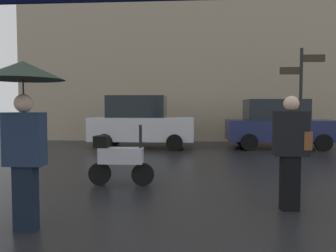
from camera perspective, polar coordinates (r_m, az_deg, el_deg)
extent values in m
cube|color=black|center=(4.70, -23.28, -11.35)|extent=(0.28, 0.18, 0.84)
cube|color=#1E2D47|center=(4.58, -23.49, -2.09)|extent=(0.50, 0.23, 0.68)
sphere|color=beige|center=(4.56, -23.61, 3.62)|extent=(0.23, 0.23, 0.23)
cylinder|color=black|center=(4.57, -23.65, 5.46)|extent=(0.02, 0.02, 0.30)
cone|color=#243027|center=(4.59, -23.73, 8.78)|extent=(1.03, 1.03, 0.23)
cube|color=black|center=(5.49, 20.22, -9.19)|extent=(0.28, 0.18, 0.84)
cube|color=black|center=(5.39, 20.38, -1.23)|extent=(0.50, 0.23, 0.68)
sphere|color=beige|center=(5.37, 20.47, 3.64)|extent=(0.23, 0.23, 0.23)
cube|color=brown|center=(5.46, 22.64, -2.29)|extent=(0.12, 0.24, 0.28)
cylinder|color=black|center=(6.79, -4.36, -8.31)|extent=(0.46, 0.09, 0.46)
cylinder|color=black|center=(6.97, -11.68, -8.06)|extent=(0.46, 0.09, 0.46)
cube|color=silver|center=(6.80, -8.09, -5.06)|extent=(0.89, 0.32, 0.32)
cube|color=black|center=(6.86, -11.38, -2.66)|extent=(0.28, 0.28, 0.24)
cylinder|color=black|center=(6.69, -4.76, -2.16)|extent=(0.06, 0.06, 0.55)
cube|color=silver|center=(13.08, -4.42, -0.47)|extent=(4.02, 1.71, 0.90)
cube|color=black|center=(13.09, -5.30, 3.34)|extent=(2.21, 1.58, 0.84)
cylinder|color=black|center=(13.85, 1.47, -2.13)|extent=(0.61, 0.18, 0.61)
cylinder|color=black|center=(12.14, 1.12, -2.87)|extent=(0.61, 0.18, 0.61)
cylinder|color=black|center=(14.20, -9.12, -2.04)|extent=(0.61, 0.18, 0.61)
cylinder|color=black|center=(12.54, -10.89, -2.73)|extent=(0.61, 0.18, 0.61)
cube|color=#1E234C|center=(13.61, 18.74, -0.67)|extent=(4.09, 1.68, 0.79)
cube|color=black|center=(13.54, 17.96, 2.69)|extent=(2.25, 1.55, 0.80)
cylinder|color=black|center=(14.83, 22.85, -1.99)|extent=(0.63, 0.18, 0.63)
cylinder|color=black|center=(13.26, 25.21, -2.63)|extent=(0.63, 0.18, 0.63)
cylinder|color=black|center=(14.20, 12.64, -2.04)|extent=(0.63, 0.18, 0.63)
cylinder|color=black|center=(12.54, 13.80, -2.73)|extent=(0.63, 0.18, 0.63)
cylinder|color=black|center=(8.86, 21.85, 2.56)|extent=(0.08, 0.08, 3.05)
cube|color=#33281E|center=(9.03, 23.73, 10.63)|extent=(0.56, 0.04, 0.18)
cube|color=#33281E|center=(8.83, 20.35, 8.92)|extent=(0.52, 0.04, 0.18)
cube|color=gray|center=(17.61, 4.69, 19.32)|extent=(17.10, 2.69, 12.97)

